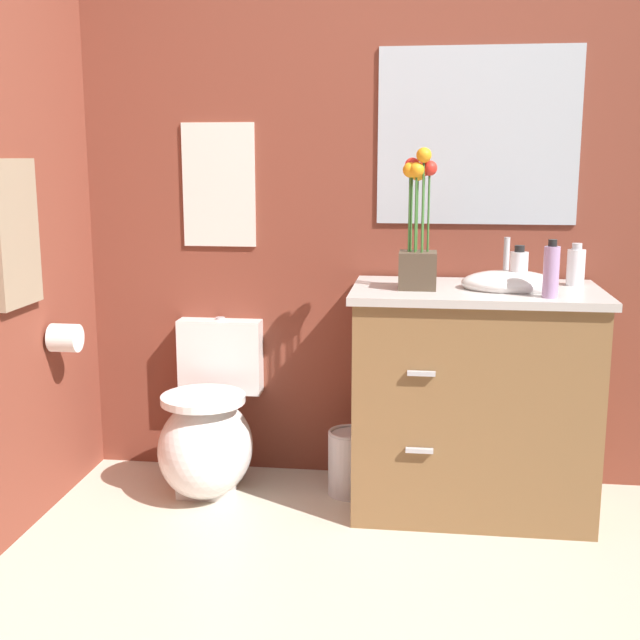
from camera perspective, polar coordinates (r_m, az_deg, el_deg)
name	(u,v)px	position (r m, az deg, el deg)	size (l,w,h in m)	color
wall_back	(478,187)	(3.45, 10.97, 9.11)	(4.53, 0.05, 2.50)	brown
toilet	(209,434)	(3.45, -7.77, -7.87)	(0.38, 0.59, 0.69)	white
vanity_cabinet	(473,397)	(3.25, 10.63, -5.29)	(0.94, 0.56, 1.06)	brown
flower_vase	(418,238)	(3.09, 6.85, 5.70)	(0.14, 0.14, 0.52)	#4C3D2D
soap_bottle	(519,270)	(3.15, 13.67, 3.42)	(0.07, 0.07, 0.17)	white
lotion_bottle	(551,271)	(2.99, 15.80, 3.30)	(0.06, 0.06, 0.21)	#B28CBF
hand_wash_bottle	(576,267)	(3.31, 17.39, 3.58)	(0.07, 0.07, 0.16)	white
trash_bin	(350,462)	(3.42, 2.09, -9.84)	(0.18, 0.18, 0.27)	#B7B7BC
wall_poster	(219,185)	(3.52, -7.06, 9.30)	(0.31, 0.01, 0.52)	silver
wall_mirror	(478,136)	(3.41, 10.94, 12.45)	(0.80, 0.01, 0.70)	#B2BCC6
hanging_towel	(17,233)	(3.09, -20.38, 5.67)	(0.03, 0.28, 0.52)	gray
toilet_paper_roll	(65,338)	(3.32, -17.33, -1.20)	(0.11, 0.11, 0.11)	white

